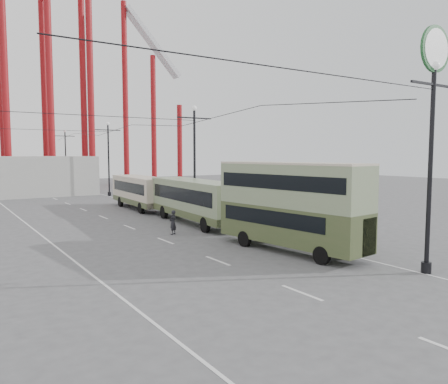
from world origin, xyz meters
TOP-DOWN VIEW (x-y plane):
  - ground at (0.00, 0.00)m, footprint 160.00×160.00m
  - road_markings at (-0.86, 19.70)m, footprint 12.52×120.00m
  - lamp_post_near at (5.60, -3.00)m, footprint 3.20×0.44m
  - lamp_post_mid at (5.60, 18.00)m, footprint 3.20×0.44m
  - lamp_post_far at (5.60, 40.00)m, footprint 3.20×0.44m
  - lamp_post_distant at (5.60, 62.00)m, footprint 3.20×0.44m
  - roller_coaster at (-2.49, 56.89)m, footprint 52.95×5.00m
  - fairground_shed at (-6.00, 47.00)m, footprint 22.00×10.00m
  - double_decker_bus at (3.44, 3.63)m, footprint 3.37×9.27m
  - single_decker_green at (3.96, 14.96)m, footprint 3.42×11.84m
  - single_decker_cream at (3.86, 25.55)m, footprint 3.03×10.15m
  - pedestrian at (0.35, 11.65)m, footprint 0.70×0.65m

SIDE VIEW (x-z plane):
  - ground at x=0.00m, z-range 0.00..0.00m
  - road_markings at x=-0.86m, z-range 0.00..0.01m
  - pedestrian at x=0.35m, z-range 0.00..1.61m
  - single_decker_cream at x=3.86m, z-range 0.20..3.32m
  - single_decker_green at x=3.96m, z-range 0.21..3.52m
  - fairground_shed at x=-6.00m, z-range 0.00..5.00m
  - double_decker_bus at x=3.44m, z-range 0.29..5.16m
  - lamp_post_mid at x=5.60m, z-range 0.02..9.34m
  - lamp_post_far at x=5.60m, z-range 0.02..9.34m
  - lamp_post_distant at x=5.60m, z-range 0.02..9.34m
  - lamp_post_near at x=5.60m, z-range 2.46..13.26m
  - roller_coaster at x=-2.49m, z-range -4.82..50.66m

